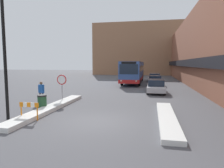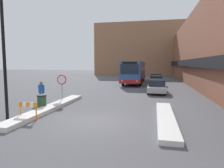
# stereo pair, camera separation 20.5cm
# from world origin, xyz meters

# --- Properties ---
(ground_plane) EXTENTS (160.00, 160.00, 0.00)m
(ground_plane) POSITION_xyz_m (0.00, 0.00, 0.00)
(ground_plane) COLOR #515156
(building_row_right) EXTENTS (5.50, 60.00, 9.66)m
(building_row_right) POSITION_xyz_m (9.97, 24.00, 4.82)
(building_row_right) COLOR brown
(building_row_right) RESTS_ON ground_plane
(building_backdrop_far) EXTENTS (26.00, 8.00, 13.71)m
(building_backdrop_far) POSITION_xyz_m (0.00, 46.32, 6.86)
(building_backdrop_far) COLOR #996B4C
(building_backdrop_far) RESTS_ON ground_plane
(snow_bank_left) EXTENTS (0.90, 8.97, 0.24)m
(snow_bank_left) POSITION_xyz_m (-3.60, 2.08, 0.12)
(snow_bank_left) COLOR silver
(snow_bank_left) RESTS_ON ground_plane
(snow_bank_right) EXTENTS (0.90, 7.09, 0.22)m
(snow_bank_right) POSITION_xyz_m (3.60, 1.18, 0.11)
(snow_bank_right) COLOR silver
(snow_bank_right) RESTS_ON ground_plane
(city_bus) EXTENTS (2.65, 12.47, 3.25)m
(city_bus) POSITION_xyz_m (-0.05, 21.12, 1.79)
(city_bus) COLOR #335193
(city_bus) RESTS_ON ground_plane
(parked_car_front) EXTENTS (1.81, 4.54, 1.35)m
(parked_car_front) POSITION_xyz_m (3.20, 11.24, 0.68)
(parked_car_front) COLOR #B7B7BC
(parked_car_front) RESTS_ON ground_plane
(parked_car_middle) EXTENTS (1.82, 4.54, 1.36)m
(parked_car_middle) POSITION_xyz_m (3.20, 18.14, 0.69)
(parked_car_middle) COLOR navy
(parked_car_middle) RESTS_ON ground_plane
(parked_car_back) EXTENTS (1.91, 4.79, 1.36)m
(parked_car_back) POSITION_xyz_m (3.20, 24.13, 0.69)
(parked_car_back) COLOR silver
(parked_car_back) RESTS_ON ground_plane
(stop_sign) EXTENTS (0.76, 0.08, 2.13)m
(stop_sign) POSITION_xyz_m (-3.97, 4.55, 1.53)
(stop_sign) COLOR gray
(stop_sign) RESTS_ON ground_plane
(street_lamp) EXTENTS (1.46, 0.36, 7.27)m
(street_lamp) POSITION_xyz_m (-4.44, -0.48, 4.43)
(street_lamp) COLOR black
(street_lamp) RESTS_ON ground_plane
(pedestrian) EXTENTS (0.51, 0.33, 1.64)m
(pedestrian) POSITION_xyz_m (-5.27, 3.81, 0.99)
(pedestrian) COLOR #333851
(pedestrian) RESTS_ON ground_plane
(trash_bin) EXTENTS (0.59, 0.59, 0.95)m
(trash_bin) POSITION_xyz_m (-4.18, 2.05, 0.48)
(trash_bin) COLOR #234C2D
(trash_bin) RESTS_ON ground_plane
(construction_barricade) EXTENTS (1.10, 0.06, 0.94)m
(construction_barricade) POSITION_xyz_m (-3.52, -0.34, 0.67)
(construction_barricade) COLOR orange
(construction_barricade) RESTS_ON ground_plane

